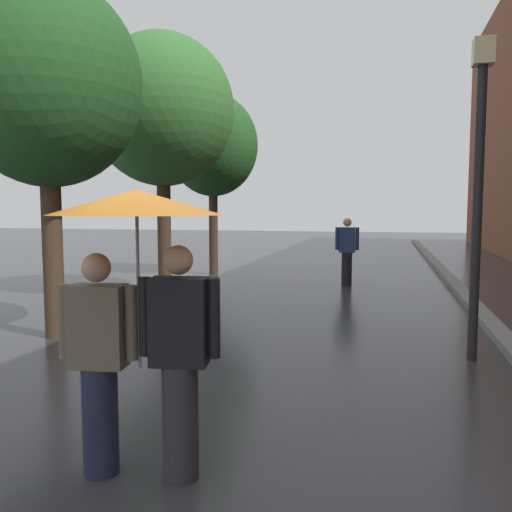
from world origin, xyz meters
TOP-DOWN VIEW (x-y plane):
  - ground_plane at (0.00, 0.00)m, footprint 80.00×80.00m
  - kerb_strip at (3.20, 10.00)m, footprint 0.30×36.00m
  - street_tree_0 at (-3.35, 3.21)m, footprint 2.74×2.74m
  - street_tree_1 at (-3.29, 7.20)m, footprint 3.14×3.14m
  - street_tree_2 at (-3.39, 10.97)m, footprint 2.60×2.60m
  - couple_under_umbrella at (-0.23, -0.29)m, footprint 1.23×1.23m
  - street_lamp_post at (2.60, 3.40)m, footprint 0.24×0.24m
  - pedestrian_walking_midground at (0.57, 9.61)m, footprint 0.59×0.26m

SIDE VIEW (x-z plane):
  - ground_plane at x=0.00m, z-range 0.00..0.00m
  - kerb_strip at x=3.20m, z-range 0.00..0.12m
  - pedestrian_walking_midground at x=0.57m, z-range 0.02..1.72m
  - couple_under_umbrella at x=-0.23m, z-range 0.40..2.48m
  - street_lamp_post at x=2.60m, z-range 0.36..4.37m
  - street_tree_2 at x=-3.39m, z-range 1.12..6.34m
  - street_tree_0 at x=-3.35m, z-range 1.10..6.38m
  - street_tree_1 at x=-3.29m, z-range 1.19..6.92m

